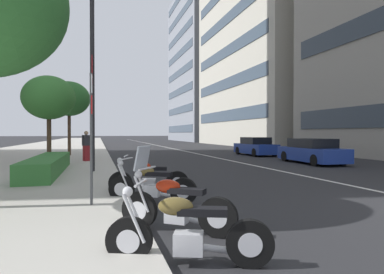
{
  "coord_description": "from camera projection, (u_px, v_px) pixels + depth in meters",
  "views": [
    {
      "loc": [
        -4.15,
        7.95,
        1.72
      ],
      "look_at": [
        14.23,
        2.69,
        1.49
      ],
      "focal_mm": 30.82,
      "sensor_mm": 36.0,
      "label": 1
    }
  ],
  "objects": [
    {
      "name": "street_tree_by_lamp_post",
      "position": [
        69.0,
        99.0,
        23.25
      ],
      "size": [
        2.87,
        2.87,
        5.22
      ],
      "color": "#473323",
      "rests_on": "sidewalk_right_plaza"
    },
    {
      "name": "motorcycle_mid_row",
      "position": [
        151.0,
        186.0,
        8.05
      ],
      "size": [
        1.18,
        2.03,
        1.11
      ],
      "rotation": [
        0.0,
        0.0,
        1.07
      ],
      "color": "black",
      "rests_on": "ground"
    },
    {
      "name": "parking_sign_by_curb",
      "position": [
        91.0,
        123.0,
        7.23
      ],
      "size": [
        0.32,
        0.06,
        2.89
      ],
      "color": "#47494C",
      "rests_on": "sidewalk_right_plaza"
    },
    {
      "name": "car_far_down_avenue",
      "position": [
        255.0,
        147.0,
        25.41
      ],
      "size": [
        4.32,
        1.86,
        1.4
      ],
      "rotation": [
        0.0,
        0.0,
        0.02
      ],
      "color": "navy",
      "rests_on": "ground"
    },
    {
      "name": "car_following_behind",
      "position": [
        312.0,
        152.0,
        18.72
      ],
      "size": [
        4.74,
        2.02,
        1.41
      ],
      "rotation": [
        0.0,
        0.0,
        -0.05
      ],
      "color": "navy",
      "rests_on": "ground"
    },
    {
      "name": "sidewalk_right_plaza",
      "position": [
        48.0,
        150.0,
        31.59
      ],
      "size": [
        160.0,
        10.74,
        0.15
      ],
      "primitive_type": "cube",
      "color": "#B2ADA3",
      "rests_on": "ground"
    },
    {
      "name": "street_lamp_with_banners",
      "position": [
        101.0,
        60.0,
        13.64
      ],
      "size": [
        1.26,
        2.45,
        7.65
      ],
      "color": "#232326",
      "rests_on": "sidewalk_right_plaza"
    },
    {
      "name": "motorcycle_under_tarp",
      "position": [
        175.0,
        207.0,
        5.69
      ],
      "size": [
        1.36,
        1.79,
        1.49
      ],
      "rotation": [
        0.0,
        0.0,
        0.94
      ],
      "color": "black",
      "rests_on": "ground"
    },
    {
      "name": "motorcycle_by_sign_pole",
      "position": [
        187.0,
        234.0,
        4.28
      ],
      "size": [
        0.96,
        2.09,
        1.09
      ],
      "rotation": [
        0.0,
        0.0,
        1.21
      ],
      "color": "black",
      "rests_on": "ground"
    },
    {
      "name": "office_tower_mid_left",
      "position": [
        223.0,
        68.0,
        74.6
      ],
      "size": [
        23.55,
        20.5,
        33.05
      ],
      "color": "gray",
      "rests_on": "ground"
    },
    {
      "name": "clipped_hedge_bed",
      "position": [
        48.0,
        165.0,
        13.03
      ],
      "size": [
        6.99,
        1.1,
        0.64
      ],
      "primitive_type": "cube",
      "color": "#337033",
      "rests_on": "sidewalk_right_plaza"
    },
    {
      "name": "motorcycle_far_end_row",
      "position": [
        148.0,
        180.0,
        9.2
      ],
      "size": [
        0.76,
        2.2,
        1.1
      ],
      "rotation": [
        0.0,
        0.0,
        1.34
      ],
      "color": "black",
      "rests_on": "ground"
    },
    {
      "name": "lane_centre_stripe",
      "position": [
        166.0,
        147.0,
        39.85
      ],
      "size": [
        110.0,
        0.16,
        0.01
      ],
      "primitive_type": "cube",
      "color": "silver",
      "rests_on": "ground"
    },
    {
      "name": "street_tree_mid_sidewalk",
      "position": [
        49.0,
        98.0,
        16.77
      ],
      "size": [
        2.61,
        2.61,
        4.49
      ],
      "color": "#473323",
      "rests_on": "sidewalk_right_plaza"
    },
    {
      "name": "pedestrian_on_plaza",
      "position": [
        86.0,
        146.0,
        18.56
      ],
      "size": [
        0.44,
        0.48,
        1.69
      ],
      "rotation": [
        0.0,
        0.0,
        3.74
      ],
      "color": "maroon",
      "rests_on": "sidewalk_right_plaza"
    }
  ]
}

